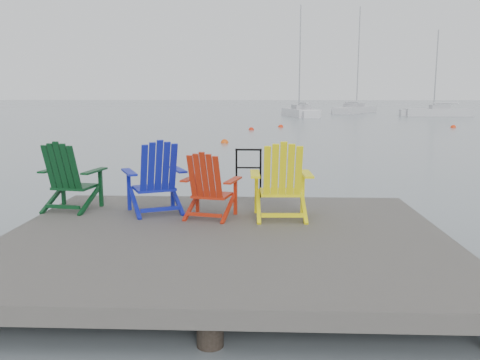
{
  "coord_description": "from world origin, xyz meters",
  "views": [
    {
      "loc": [
        0.47,
        -6.7,
        2.37
      ],
      "look_at": [
        0.1,
        2.28,
        0.85
      ],
      "focal_mm": 38.0,
      "sensor_mm": 36.0,
      "label": 1
    }
  ],
  "objects_px": {
    "chair_green": "(69,176)",
    "buoy_d": "(281,127)",
    "chair_yellow": "(281,181)",
    "sailboat_mid": "(355,110)",
    "buoy_c": "(453,128)",
    "chair_blue": "(156,177)",
    "buoy_a": "(225,143)",
    "sailboat_far": "(437,113)",
    "buoy_b": "(251,130)",
    "handrail": "(248,168)",
    "chair_red": "(209,185)",
    "sailboat_near": "(300,113)"
  },
  "relations": [
    {
      "from": "buoy_c",
      "to": "buoy_d",
      "type": "relative_size",
      "value": 1.03
    },
    {
      "from": "chair_blue",
      "to": "buoy_d",
      "type": "xyz_separation_m",
      "value": [
        3.1,
        29.28,
        -1.08
      ]
    },
    {
      "from": "chair_blue",
      "to": "sailboat_mid",
      "type": "distance_m",
      "value": 59.94
    },
    {
      "from": "buoy_b",
      "to": "buoy_c",
      "type": "relative_size",
      "value": 0.93
    },
    {
      "from": "chair_yellow",
      "to": "buoy_b",
      "type": "relative_size",
      "value": 3.17
    },
    {
      "from": "chair_blue",
      "to": "chair_yellow",
      "type": "bearing_deg",
      "value": -33.2
    },
    {
      "from": "sailboat_mid",
      "to": "buoy_a",
      "type": "height_order",
      "value": "sailboat_mid"
    },
    {
      "from": "chair_yellow",
      "to": "buoy_d",
      "type": "distance_m",
      "value": 29.62
    },
    {
      "from": "chair_red",
      "to": "sailboat_mid",
      "type": "height_order",
      "value": "sailboat_mid"
    },
    {
      "from": "sailboat_near",
      "to": "sailboat_far",
      "type": "relative_size",
      "value": 1.28
    },
    {
      "from": "sailboat_mid",
      "to": "sailboat_far",
      "type": "height_order",
      "value": "sailboat_mid"
    },
    {
      "from": "chair_red",
      "to": "sailboat_far",
      "type": "height_order",
      "value": "sailboat_far"
    },
    {
      "from": "sailboat_far",
      "to": "buoy_c",
      "type": "relative_size",
      "value": 23.85
    },
    {
      "from": "handrail",
      "to": "chair_yellow",
      "type": "xyz_separation_m",
      "value": [
        0.54,
        -1.6,
        0.05
      ]
    },
    {
      "from": "handrail",
      "to": "chair_red",
      "type": "height_order",
      "value": "chair_red"
    },
    {
      "from": "sailboat_far",
      "to": "buoy_c",
      "type": "bearing_deg",
      "value": 165.11
    },
    {
      "from": "chair_blue",
      "to": "buoy_c",
      "type": "xyz_separation_m",
      "value": [
        15.46,
        29.24,
        -1.08
      ]
    },
    {
      "from": "chair_blue",
      "to": "chair_yellow",
      "type": "xyz_separation_m",
      "value": [
        1.97,
        -0.3,
        0.01
      ]
    },
    {
      "from": "handrail",
      "to": "buoy_a",
      "type": "xyz_separation_m",
      "value": [
        -1.55,
        15.71,
        -1.04
      ]
    },
    {
      "from": "chair_green",
      "to": "chair_yellow",
      "type": "relative_size",
      "value": 0.96
    },
    {
      "from": "chair_red",
      "to": "sailboat_near",
      "type": "height_order",
      "value": "sailboat_near"
    },
    {
      "from": "buoy_b",
      "to": "sailboat_mid",
      "type": "bearing_deg",
      "value": 68.39
    },
    {
      "from": "chair_blue",
      "to": "handrail",
      "type": "bearing_deg",
      "value": 17.69
    },
    {
      "from": "handrail",
      "to": "chair_green",
      "type": "bearing_deg",
      "value": -158.0
    },
    {
      "from": "handrail",
      "to": "buoy_a",
      "type": "height_order",
      "value": "handrail"
    },
    {
      "from": "buoy_b",
      "to": "chair_yellow",
      "type": "bearing_deg",
      "value": -87.95
    },
    {
      "from": "sailboat_near",
      "to": "buoy_b",
      "type": "distance_m",
      "value": 22.56
    },
    {
      "from": "chair_yellow",
      "to": "sailboat_mid",
      "type": "bearing_deg",
      "value": 76.69
    },
    {
      "from": "buoy_a",
      "to": "buoy_c",
      "type": "height_order",
      "value": "buoy_c"
    },
    {
      "from": "buoy_b",
      "to": "sailboat_far",
      "type": "bearing_deg",
      "value": 48.69
    },
    {
      "from": "chair_blue",
      "to": "buoy_d",
      "type": "relative_size",
      "value": 2.99
    },
    {
      "from": "sailboat_near",
      "to": "sailboat_mid",
      "type": "xyz_separation_m",
      "value": [
        7.8,
        10.05,
        -0.0
      ]
    },
    {
      "from": "chair_blue",
      "to": "buoy_a",
      "type": "height_order",
      "value": "chair_blue"
    },
    {
      "from": "chair_green",
      "to": "handrail",
      "type": "bearing_deg",
      "value": 31.68
    },
    {
      "from": "sailboat_mid",
      "to": "chair_blue",
      "type": "bearing_deg",
      "value": -73.9
    },
    {
      "from": "chair_blue",
      "to": "buoy_c",
      "type": "relative_size",
      "value": 2.92
    },
    {
      "from": "chair_blue",
      "to": "buoy_a",
      "type": "relative_size",
      "value": 2.99
    },
    {
      "from": "sailboat_far",
      "to": "buoy_a",
      "type": "bearing_deg",
      "value": 147.18
    },
    {
      "from": "sailboat_far",
      "to": "chair_yellow",
      "type": "bearing_deg",
      "value": 159.53
    },
    {
      "from": "sailboat_mid",
      "to": "buoy_a",
      "type": "distance_m",
      "value": 43.59
    },
    {
      "from": "chair_green",
      "to": "buoy_d",
      "type": "xyz_separation_m",
      "value": [
        4.54,
        29.14,
        -1.06
      ]
    },
    {
      "from": "chair_blue",
      "to": "sailboat_mid",
      "type": "height_order",
      "value": "sailboat_mid"
    },
    {
      "from": "buoy_c",
      "to": "buoy_d",
      "type": "distance_m",
      "value": 12.36
    },
    {
      "from": "chair_red",
      "to": "buoy_a",
      "type": "height_order",
      "value": "chair_red"
    },
    {
      "from": "handrail",
      "to": "sailboat_mid",
      "type": "height_order",
      "value": "sailboat_mid"
    },
    {
      "from": "buoy_a",
      "to": "buoy_b",
      "type": "height_order",
      "value": "buoy_a"
    },
    {
      "from": "chair_red",
      "to": "buoy_d",
      "type": "bearing_deg",
      "value": 99.07
    },
    {
      "from": "chair_blue",
      "to": "chair_red",
      "type": "bearing_deg",
      "value": -43.21
    },
    {
      "from": "sailboat_near",
      "to": "sailboat_far",
      "type": "height_order",
      "value": "sailboat_near"
    },
    {
      "from": "sailboat_mid",
      "to": "sailboat_far",
      "type": "xyz_separation_m",
      "value": [
        7.16,
        -9.46,
        0.0
      ]
    }
  ]
}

